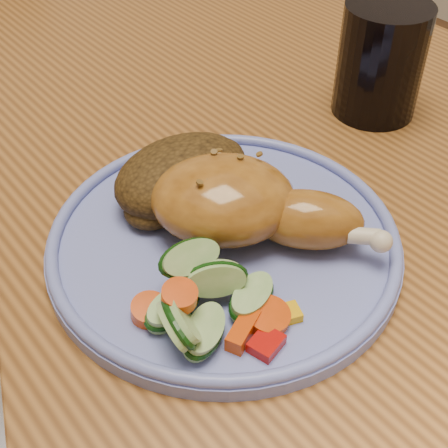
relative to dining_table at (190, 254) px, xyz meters
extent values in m
cube|color=brown|center=(0.00, 0.00, 0.06)|extent=(0.90, 1.40, 0.04)
cube|color=brown|center=(0.39, 0.64, -0.31)|extent=(0.06, 0.06, 0.71)
cube|color=#4C2D16|center=(0.00, 0.55, -0.24)|extent=(0.42, 0.42, 0.04)
cylinder|color=#4C2D16|center=(0.18, 0.37, -0.46)|extent=(0.04, 0.04, 0.41)
cylinder|color=#4C2D16|center=(0.18, 0.73, -0.46)|extent=(0.04, 0.04, 0.41)
cylinder|color=#6874C3|center=(-0.02, -0.08, 0.09)|extent=(0.28, 0.28, 0.01)
torus|color=#6874C3|center=(-0.02, -0.08, 0.10)|extent=(0.28, 0.28, 0.01)
ellipsoid|color=#A26522|center=(-0.02, -0.07, 0.13)|extent=(0.14, 0.14, 0.06)
ellipsoid|color=#A26522|center=(0.03, -0.12, 0.12)|extent=(0.09, 0.10, 0.04)
sphere|color=beige|center=(0.05, -0.17, 0.12)|extent=(0.02, 0.02, 0.02)
ellipsoid|color=#412B10|center=(-0.02, -0.02, 0.12)|extent=(0.12, 0.09, 0.05)
ellipsoid|color=#412B10|center=(0.02, -0.01, 0.11)|extent=(0.06, 0.05, 0.03)
ellipsoid|color=#412B10|center=(-0.05, -0.03, 0.11)|extent=(0.05, 0.04, 0.02)
cube|color=#A50A05|center=(-0.07, -0.18, 0.10)|extent=(0.03, 0.02, 0.01)
cube|color=#E5A507|center=(-0.04, -0.17, 0.10)|extent=(0.02, 0.02, 0.01)
cylinder|color=#DD3E07|center=(-0.10, -0.13, 0.13)|extent=(0.02, 0.03, 0.01)
cylinder|color=#DD3E07|center=(-0.11, -0.11, 0.10)|extent=(0.03, 0.03, 0.02)
cylinder|color=#DD3E07|center=(-0.05, -0.16, 0.10)|extent=(0.03, 0.03, 0.02)
cube|color=#DD3E07|center=(-0.07, -0.16, 0.10)|extent=(0.03, 0.02, 0.01)
cylinder|color=#A6C480|center=(-0.10, -0.15, 0.11)|extent=(0.06, 0.06, 0.02)
cylinder|color=#A6C480|center=(-0.10, -0.12, 0.10)|extent=(0.05, 0.05, 0.02)
cylinder|color=#A6C480|center=(-0.05, -0.15, 0.10)|extent=(0.06, 0.06, 0.02)
cylinder|color=#A6C480|center=(-0.11, -0.14, 0.12)|extent=(0.04, 0.05, 0.04)
cylinder|color=#A6C480|center=(-0.07, -0.13, 0.12)|extent=(0.05, 0.04, 0.04)
cylinder|color=#A6C480|center=(-0.07, -0.11, 0.13)|extent=(0.05, 0.05, 0.04)
cylinder|color=black|center=(0.23, -0.02, 0.14)|extent=(0.09, 0.09, 0.11)
camera|label=1|loc=(-0.24, -0.36, 0.43)|focal=50.00mm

